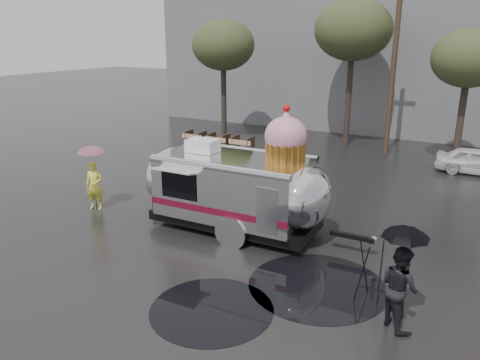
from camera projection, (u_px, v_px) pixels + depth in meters
The scene contains 14 objects.
ground at pixel (205, 239), 14.61m from camera, with size 120.00×120.00×0.00m, color black.
puddles at pixel (283, 275), 12.45m from camera, with size 5.46×10.97×0.01m.
grey_building at pixel (334, 29), 34.58m from camera, with size 22.00×12.00×13.00m, color #5F5F63.
utility_pole at pixel (394, 65), 23.79m from camera, with size 1.60×0.28×9.00m.
tree_left at pixel (223, 46), 27.06m from camera, with size 3.64×3.64×6.95m.
tree_mid at pixel (353, 30), 25.26m from camera, with size 4.20×4.20×8.03m.
tree_right at pixel (469, 59), 21.21m from camera, with size 3.36×3.36×6.42m.
barricade_row at pixel (219, 142), 25.34m from camera, with size 4.30×0.80×1.00m.
airstream_trailer at pixel (237, 186), 14.91m from camera, with size 7.96×3.08×4.28m.
person_left at pixel (95, 186), 16.92m from camera, with size 0.64×0.43×1.78m, color yellow.
umbrella_pink at pixel (92, 157), 16.60m from camera, with size 1.24×1.24×2.40m.
person_right at pixel (399, 287), 10.01m from camera, with size 0.91×0.51×1.90m, color black.
umbrella_black at pixel (404, 244), 9.71m from camera, with size 1.22×1.22×2.38m.
tripod at pixel (369, 263), 11.03m from camera, with size 0.61×0.66×1.60m.
Camera 1 is at (7.43, -11.20, 6.14)m, focal length 35.00 mm.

